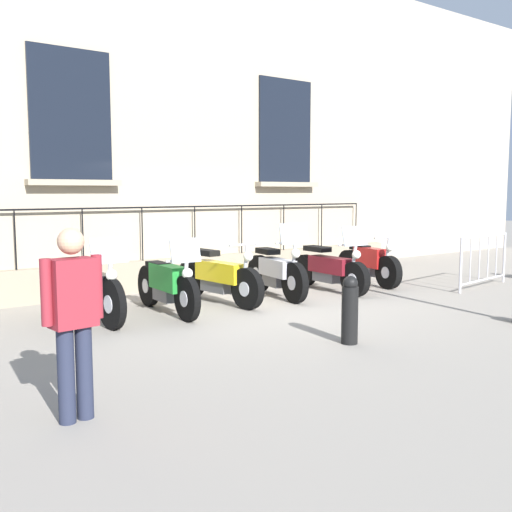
{
  "coord_description": "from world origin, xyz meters",
  "views": [
    {
      "loc": [
        7.86,
        -5.97,
        1.91
      ],
      "look_at": [
        -0.22,
        0.0,
        0.8
      ],
      "focal_mm": 41.33,
      "sensor_mm": 36.0,
      "label": 1
    }
  ],
  "objects_px": {
    "motorcycle_black": "(92,290)",
    "motorcycle_maroon": "(329,269)",
    "motorcycle_yellow": "(218,278)",
    "bollard": "(350,310)",
    "motorcycle_red": "(368,264)",
    "motorcycle_silver": "(277,273)",
    "crowd_barrier": "(484,259)",
    "pedestrian_walking": "(73,314)",
    "motorcycle_green": "(167,285)"
  },
  "relations": [
    {
      "from": "motorcycle_black",
      "to": "crowd_barrier",
      "type": "height_order",
      "value": "motorcycle_black"
    },
    {
      "from": "pedestrian_walking",
      "to": "bollard",
      "type": "bearing_deg",
      "value": 96.56
    },
    {
      "from": "motorcycle_green",
      "to": "crowd_barrier",
      "type": "bearing_deg",
      "value": 76.48
    },
    {
      "from": "motorcycle_maroon",
      "to": "crowd_barrier",
      "type": "distance_m",
      "value": 3.15
    },
    {
      "from": "motorcycle_yellow",
      "to": "motorcycle_maroon",
      "type": "bearing_deg",
      "value": 83.88
    },
    {
      "from": "motorcycle_red",
      "to": "motorcycle_maroon",
      "type": "bearing_deg",
      "value": -83.96
    },
    {
      "from": "motorcycle_maroon",
      "to": "pedestrian_walking",
      "type": "relative_size",
      "value": 1.31
    },
    {
      "from": "motorcycle_black",
      "to": "pedestrian_walking",
      "type": "relative_size",
      "value": 1.27
    },
    {
      "from": "motorcycle_silver",
      "to": "pedestrian_walking",
      "type": "bearing_deg",
      "value": -54.5
    },
    {
      "from": "motorcycle_maroon",
      "to": "bollard",
      "type": "height_order",
      "value": "motorcycle_maroon"
    },
    {
      "from": "motorcycle_black",
      "to": "motorcycle_silver",
      "type": "distance_m",
      "value": 3.42
    },
    {
      "from": "crowd_barrier",
      "to": "bollard",
      "type": "distance_m",
      "value": 5.48
    },
    {
      "from": "motorcycle_maroon",
      "to": "crowd_barrier",
      "type": "xyz_separation_m",
      "value": [
        1.5,
        2.77,
        0.14
      ]
    },
    {
      "from": "motorcycle_black",
      "to": "motorcycle_red",
      "type": "distance_m",
      "value": 5.86
    },
    {
      "from": "motorcycle_red",
      "to": "motorcycle_black",
      "type": "bearing_deg",
      "value": -90.03
    },
    {
      "from": "motorcycle_yellow",
      "to": "pedestrian_walking",
      "type": "relative_size",
      "value": 1.37
    },
    {
      "from": "motorcycle_green",
      "to": "motorcycle_maroon",
      "type": "bearing_deg",
      "value": 89.99
    },
    {
      "from": "motorcycle_silver",
      "to": "motorcycle_maroon",
      "type": "height_order",
      "value": "motorcycle_silver"
    },
    {
      "from": "motorcycle_green",
      "to": "motorcycle_silver",
      "type": "height_order",
      "value": "motorcycle_silver"
    },
    {
      "from": "motorcycle_silver",
      "to": "motorcycle_maroon",
      "type": "xyz_separation_m",
      "value": [
        0.09,
        1.22,
        -0.03
      ]
    },
    {
      "from": "motorcycle_green",
      "to": "pedestrian_walking",
      "type": "bearing_deg",
      "value": -37.97
    },
    {
      "from": "motorcycle_red",
      "to": "pedestrian_walking",
      "type": "bearing_deg",
      "value": -64.25
    },
    {
      "from": "motorcycle_red",
      "to": "bollard",
      "type": "relative_size",
      "value": 2.27
    },
    {
      "from": "motorcycle_yellow",
      "to": "motorcycle_red",
      "type": "xyz_separation_m",
      "value": [
        0.12,
        3.58,
        -0.02
      ]
    },
    {
      "from": "motorcycle_yellow",
      "to": "motorcycle_red",
      "type": "height_order",
      "value": "motorcycle_yellow"
    },
    {
      "from": "motorcycle_yellow",
      "to": "motorcycle_maroon",
      "type": "height_order",
      "value": "motorcycle_maroon"
    },
    {
      "from": "motorcycle_green",
      "to": "motorcycle_maroon",
      "type": "relative_size",
      "value": 1.0
    },
    {
      "from": "motorcycle_silver",
      "to": "motorcycle_maroon",
      "type": "distance_m",
      "value": 1.22
    },
    {
      "from": "motorcycle_red",
      "to": "pedestrian_walking",
      "type": "distance_m",
      "value": 8.19
    },
    {
      "from": "motorcycle_black",
      "to": "motorcycle_maroon",
      "type": "xyz_separation_m",
      "value": [
        0.13,
        4.64,
        -0.04
      ]
    },
    {
      "from": "motorcycle_green",
      "to": "crowd_barrier",
      "type": "relative_size",
      "value": 1.07
    },
    {
      "from": "motorcycle_green",
      "to": "motorcycle_black",
      "type": "bearing_deg",
      "value": -96.46
    },
    {
      "from": "motorcycle_black",
      "to": "motorcycle_red",
      "type": "relative_size",
      "value": 1.05
    },
    {
      "from": "motorcycle_red",
      "to": "motorcycle_yellow",
      "type": "bearing_deg",
      "value": -91.98
    },
    {
      "from": "motorcycle_yellow",
      "to": "motorcycle_black",
      "type": "bearing_deg",
      "value": -86.97
    },
    {
      "from": "pedestrian_walking",
      "to": "motorcycle_black",
      "type": "bearing_deg",
      "value": 157.04
    },
    {
      "from": "motorcycle_green",
      "to": "motorcycle_yellow",
      "type": "relative_size",
      "value": 0.95
    },
    {
      "from": "motorcycle_black",
      "to": "crowd_barrier",
      "type": "bearing_deg",
      "value": 77.57
    },
    {
      "from": "motorcycle_black",
      "to": "bollard",
      "type": "xyz_separation_m",
      "value": [
        3.14,
        2.13,
        -0.03
      ]
    },
    {
      "from": "motorcycle_black",
      "to": "pedestrian_walking",
      "type": "height_order",
      "value": "pedestrian_walking"
    },
    {
      "from": "motorcycle_black",
      "to": "motorcycle_yellow",
      "type": "bearing_deg",
      "value": 93.03
    },
    {
      "from": "motorcycle_maroon",
      "to": "motorcycle_red",
      "type": "relative_size",
      "value": 1.08
    },
    {
      "from": "motorcycle_green",
      "to": "motorcycle_yellow",
      "type": "xyz_separation_m",
      "value": [
        -0.25,
        1.11,
        -0.02
      ]
    },
    {
      "from": "motorcycle_red",
      "to": "motorcycle_silver",
      "type": "bearing_deg",
      "value": -89.04
    },
    {
      "from": "motorcycle_yellow",
      "to": "bollard",
      "type": "distance_m",
      "value": 3.26
    },
    {
      "from": "motorcycle_green",
      "to": "motorcycle_red",
      "type": "relative_size",
      "value": 1.08
    },
    {
      "from": "motorcycle_yellow",
      "to": "crowd_barrier",
      "type": "relative_size",
      "value": 1.12
    },
    {
      "from": "motorcycle_black",
      "to": "motorcycle_red",
      "type": "height_order",
      "value": "motorcycle_black"
    },
    {
      "from": "motorcycle_maroon",
      "to": "crowd_barrier",
      "type": "height_order",
      "value": "motorcycle_maroon"
    },
    {
      "from": "motorcycle_silver",
      "to": "pedestrian_walking",
      "type": "relative_size",
      "value": 1.24
    }
  ]
}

